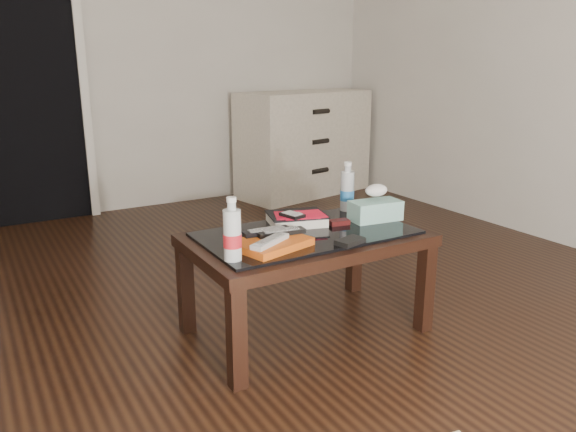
# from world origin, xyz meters

# --- Properties ---
(ground) EXTENTS (5.00, 5.00, 0.00)m
(ground) POSITION_xyz_m (0.00, 0.00, 0.00)
(ground) COLOR black
(ground) RESTS_ON ground
(doorway) EXTENTS (0.90, 0.08, 2.07)m
(doorway) POSITION_xyz_m (-0.40, 2.47, 1.02)
(doorway) COLOR black
(doorway) RESTS_ON ground
(coffee_table) EXTENTS (1.00, 0.60, 0.46)m
(coffee_table) POSITION_xyz_m (0.40, -0.02, 0.40)
(coffee_table) COLOR black
(coffee_table) RESTS_ON ground
(dresser) EXTENTS (1.28, 0.73, 0.90)m
(dresser) POSITION_xyz_m (1.80, 2.23, 0.45)
(dresser) COLOR silver
(dresser) RESTS_ON ground
(magazines) EXTENTS (0.32, 0.27, 0.03)m
(magazines) POSITION_xyz_m (0.18, -0.12, 0.48)
(magazines) COLOR #C14E12
(magazines) RESTS_ON coffee_table
(remote_silver) EXTENTS (0.20, 0.14, 0.02)m
(remote_silver) POSITION_xyz_m (0.15, -0.16, 0.50)
(remote_silver) COLOR #AFB0B4
(remote_silver) RESTS_ON magazines
(remote_black_front) EXTENTS (0.20, 0.07, 0.02)m
(remote_black_front) POSITION_xyz_m (0.25, -0.08, 0.50)
(remote_black_front) COLOR black
(remote_black_front) RESTS_ON magazines
(remote_black_back) EXTENTS (0.20, 0.06, 0.02)m
(remote_black_back) POSITION_xyz_m (0.20, -0.04, 0.50)
(remote_black_back) COLOR black
(remote_black_back) RESTS_ON magazines
(textbook) EXTENTS (0.29, 0.26, 0.05)m
(textbook) POSITION_xyz_m (0.43, 0.10, 0.48)
(textbook) COLOR black
(textbook) RESTS_ON coffee_table
(dvd_mailers) EXTENTS (0.23, 0.20, 0.01)m
(dvd_mailers) POSITION_xyz_m (0.42, 0.08, 0.51)
(dvd_mailers) COLOR red
(dvd_mailers) RESTS_ON textbook
(ipod) EXTENTS (0.09, 0.12, 0.02)m
(ipod) POSITION_xyz_m (0.38, 0.06, 0.52)
(ipod) COLOR black
(ipod) RESTS_ON dvd_mailers
(flip_phone) EXTENTS (0.10, 0.06, 0.02)m
(flip_phone) POSITION_xyz_m (0.59, -0.00, 0.47)
(flip_phone) COLOR black
(flip_phone) RESTS_ON coffee_table
(wallet) EXTENTS (0.13, 0.10, 0.02)m
(wallet) POSITION_xyz_m (0.47, -0.24, 0.47)
(wallet) COLOR black
(wallet) RESTS_ON coffee_table
(water_bottle_left) EXTENTS (0.07, 0.07, 0.24)m
(water_bottle_left) POSITION_xyz_m (-0.01, -0.18, 0.58)
(water_bottle_left) COLOR silver
(water_bottle_left) RESTS_ON coffee_table
(water_bottle_right) EXTENTS (0.08, 0.08, 0.24)m
(water_bottle_right) POSITION_xyz_m (0.76, 0.18, 0.58)
(water_bottle_right) COLOR #B7BCC2
(water_bottle_right) RESTS_ON coffee_table
(tissue_box) EXTENTS (0.24, 0.15, 0.09)m
(tissue_box) POSITION_xyz_m (0.77, -0.03, 0.51)
(tissue_box) COLOR teal
(tissue_box) RESTS_ON coffee_table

